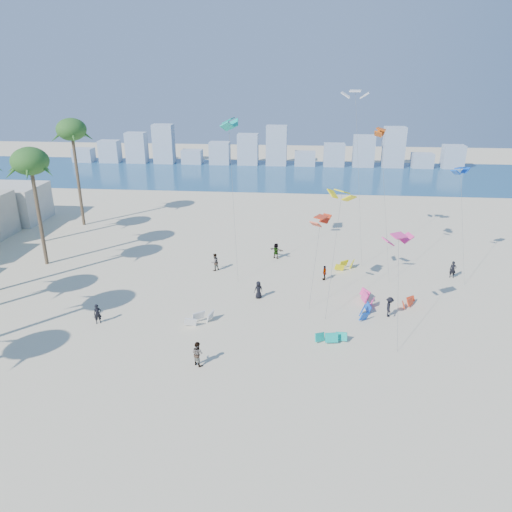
{
  "coord_description": "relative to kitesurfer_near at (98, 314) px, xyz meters",
  "views": [
    {
      "loc": [
        6.73,
        -24.85,
        20.63
      ],
      "look_at": [
        3.0,
        16.0,
        4.5
      ],
      "focal_mm": 34.4,
      "sensor_mm": 36.0,
      "label": 1
    }
  ],
  "objects": [
    {
      "name": "ground",
      "position": [
        10.0,
        -10.59,
        -0.87
      ],
      "size": [
        220.0,
        220.0,
        0.0
      ],
      "primitive_type": "plane",
      "color": "beige",
      "rests_on": "ground"
    },
    {
      "name": "kitesurfer_near",
      "position": [
        0.0,
        0.0,
        0.0
      ],
      "size": [
        0.76,
        0.68,
        1.75
      ],
      "primitive_type": "imported",
      "rotation": [
        0.0,
        0.0,
        0.52
      ],
      "color": "black",
      "rests_on": "ground"
    },
    {
      "name": "distant_skyline",
      "position": [
        8.81,
        71.41,
        2.21
      ],
      "size": [
        85.0,
        3.0,
        8.4
      ],
      "color": "#9EADBF",
      "rests_on": "ground"
    },
    {
      "name": "flying_kites",
      "position": [
        21.41,
        10.85,
        10.96
      ],
      "size": [
        29.68,
        21.89,
        18.53
      ],
      "color": "red",
      "rests_on": "ground"
    },
    {
      "name": "kitesurfers_far",
      "position": [
        17.32,
        10.32,
        0.02
      ],
      "size": [
        25.66,
        14.11,
        1.9
      ],
      "color": "black",
      "rests_on": "ground"
    },
    {
      "name": "kitesurfer_mid",
      "position": [
        9.69,
        -5.32,
        0.07
      ],
      "size": [
        1.16,
        1.11,
        1.89
      ],
      "primitive_type": "imported",
      "rotation": [
        0.0,
        0.0,
        2.53
      ],
      "color": "gray",
      "rests_on": "ground"
    },
    {
      "name": "ocean",
      "position": [
        10.0,
        61.41,
        -0.87
      ],
      "size": [
        220.0,
        220.0,
        0.0
      ],
      "primitive_type": "plane",
      "color": "navy",
      "rests_on": "ground"
    },
    {
      "name": "grounded_kites",
      "position": [
        19.56,
        4.68,
        -0.45
      ],
      "size": [
        21.06,
        17.42,
        0.9
      ],
      "color": "silver",
      "rests_on": "ground"
    }
  ]
}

